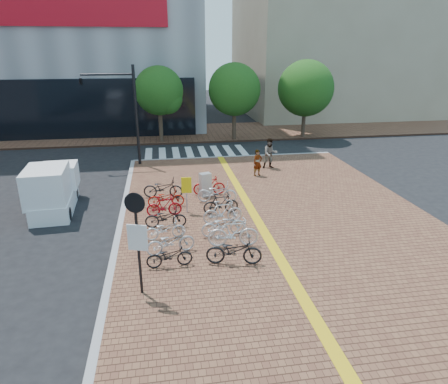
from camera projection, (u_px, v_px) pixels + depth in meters
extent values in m
plane|color=black|center=(216.00, 236.00, 16.62)|extent=(120.00, 120.00, 0.00)
cube|color=brown|center=(334.00, 297.00, 12.40)|extent=(14.00, 34.00, 0.15)
cube|color=gold|center=(303.00, 298.00, 12.22)|extent=(0.40, 34.00, 0.01)
cube|color=gray|center=(101.00, 320.00, 11.36)|extent=(0.25, 34.00, 0.15)
cube|color=gray|center=(234.00, 157.00, 28.17)|extent=(14.00, 0.25, 0.15)
cube|color=brown|center=(184.00, 133.00, 36.08)|extent=(70.00, 8.00, 0.15)
cube|color=gray|center=(331.00, 32.00, 45.92)|extent=(20.00, 18.00, 18.00)
cube|color=silver|center=(149.00, 154.00, 29.16)|extent=(0.50, 4.00, 0.01)
cube|color=silver|center=(162.00, 154.00, 29.31)|extent=(0.50, 4.00, 0.01)
cube|color=silver|center=(176.00, 153.00, 29.46)|extent=(0.50, 4.00, 0.01)
cube|color=silver|center=(190.00, 153.00, 29.61)|extent=(0.50, 4.00, 0.01)
cube|color=silver|center=(203.00, 152.00, 29.76)|extent=(0.50, 4.00, 0.01)
cube|color=silver|center=(216.00, 152.00, 29.91)|extent=(0.50, 4.00, 0.01)
cube|color=silver|center=(229.00, 151.00, 30.05)|extent=(0.50, 4.00, 0.01)
cube|color=silver|center=(242.00, 151.00, 30.20)|extent=(0.50, 4.00, 0.01)
cylinder|color=#38281E|center=(161.00, 126.00, 32.06)|extent=(0.32, 0.32, 2.60)
sphere|color=#194714|center=(159.00, 91.00, 31.13)|extent=(3.80, 3.80, 3.80)
sphere|color=#194714|center=(167.00, 99.00, 31.14)|extent=(2.40, 2.40, 2.40)
cylinder|color=#38281E|center=(234.00, 124.00, 32.96)|extent=(0.32, 0.32, 2.60)
sphere|color=#194714|center=(234.00, 89.00, 32.02)|extent=(4.20, 4.20, 4.20)
sphere|color=#194714|center=(242.00, 97.00, 32.04)|extent=(2.40, 2.40, 2.40)
cylinder|color=#38281E|center=(304.00, 122.00, 33.85)|extent=(0.32, 0.32, 2.60)
sphere|color=#194714|center=(306.00, 88.00, 32.91)|extent=(4.60, 4.60, 4.60)
sphere|color=#194714|center=(313.00, 96.00, 32.93)|extent=(2.40, 2.40, 2.40)
imported|color=black|center=(169.00, 256.00, 13.84)|extent=(1.63, 0.65, 0.84)
imported|color=#B8B8BD|center=(171.00, 242.00, 14.72)|extent=(1.92, 1.00, 0.96)
imported|color=silver|center=(165.00, 229.00, 15.86)|extent=(1.68, 0.74, 0.85)
imported|color=black|center=(166.00, 217.00, 16.87)|extent=(1.77, 0.70, 0.92)
imported|color=#9F0B15|center=(164.00, 206.00, 18.03)|extent=(1.61, 0.50, 0.96)
imported|color=#AB180C|center=(166.00, 198.00, 19.07)|extent=(1.74, 0.63, 0.91)
imported|color=black|center=(163.00, 188.00, 20.21)|extent=(2.07, 1.00, 1.04)
imported|color=black|center=(234.00, 251.00, 13.99)|extent=(2.07, 1.05, 1.04)
imported|color=silver|center=(233.00, 233.00, 15.19)|extent=(2.00, 0.72, 1.18)
imported|color=silver|center=(223.00, 225.00, 16.14)|extent=(1.87, 0.84, 0.95)
imported|color=silver|center=(223.00, 212.00, 17.26)|extent=(1.80, 0.69, 1.06)
imported|color=black|center=(221.00, 203.00, 18.28)|extent=(1.67, 0.59, 0.99)
imported|color=silver|center=(217.00, 192.00, 19.64)|extent=(2.02, 1.00, 1.02)
imported|color=#9E0B0E|center=(209.00, 185.00, 20.65)|extent=(1.66, 0.49, 0.99)
imported|color=gray|center=(258.00, 163.00, 23.62)|extent=(0.67, 0.54, 1.58)
imported|color=#454957|center=(270.00, 153.00, 25.09)|extent=(0.93, 0.73, 1.90)
cube|color=#BCBCC1|center=(205.00, 185.00, 20.45)|extent=(0.65, 0.55, 1.21)
cylinder|color=#B7B7BC|center=(187.00, 195.00, 18.32)|extent=(0.07, 0.07, 1.67)
cube|color=yellow|center=(186.00, 185.00, 18.11)|extent=(0.47, 0.09, 0.74)
cylinder|color=black|center=(138.00, 245.00, 11.94)|extent=(0.11, 0.11, 3.32)
cylinder|color=black|center=(135.00, 203.00, 11.41)|extent=(0.60, 0.23, 0.62)
cube|color=silver|center=(137.00, 238.00, 11.78)|extent=(0.59, 0.23, 0.83)
cylinder|color=black|center=(136.00, 116.00, 25.24)|extent=(0.19, 0.19, 6.26)
cylinder|color=black|center=(107.00, 74.00, 24.14)|extent=(3.13, 0.13, 0.13)
imported|color=black|center=(81.00, 80.00, 24.01)|extent=(0.28, 1.30, 0.52)
cube|color=white|center=(55.00, 202.00, 19.10)|extent=(1.94, 4.08, 0.80)
cube|color=white|center=(56.00, 176.00, 19.82)|extent=(1.79, 1.79, 1.15)
cube|color=white|center=(49.00, 185.00, 18.08)|extent=(1.93, 2.59, 1.59)
cylinder|color=black|center=(44.00, 195.00, 20.27)|extent=(0.24, 0.63, 0.62)
cylinder|color=black|center=(32.00, 217.00, 17.68)|extent=(0.24, 0.63, 0.62)
cylinder|color=black|center=(76.00, 193.00, 20.59)|extent=(0.24, 0.63, 0.62)
cylinder|color=black|center=(68.00, 214.00, 18.00)|extent=(0.24, 0.63, 0.62)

